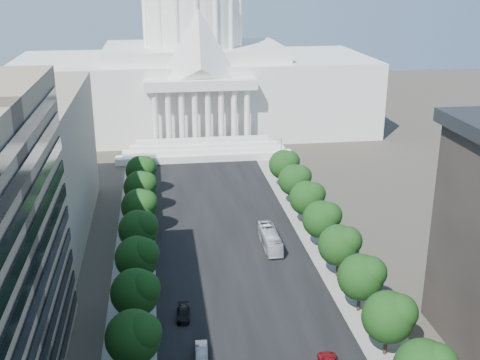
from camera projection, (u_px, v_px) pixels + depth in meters
name	position (u px, v px, depth m)	size (l,w,h in m)	color
road_asphalt	(228.00, 240.00, 124.81)	(30.00, 260.00, 0.01)	black
sidewalk_left	(135.00, 246.00, 122.31)	(8.00, 260.00, 0.02)	gray
sidewalk_right	(317.00, 235.00, 127.31)	(8.00, 260.00, 0.02)	gray
capitol	(194.00, 72.00, 206.93)	(120.00, 56.00, 73.00)	white
tree_l_d	(135.00, 336.00, 80.92)	(7.79, 7.60, 9.97)	#33261C
tree_l_e	(137.00, 291.00, 92.13)	(7.79, 7.60, 9.97)	#33261C
tree_l_f	(139.00, 257.00, 103.35)	(7.79, 7.60, 9.97)	#33261C
tree_l_g	(140.00, 229.00, 114.57)	(7.79, 7.60, 9.97)	#33261C
tree_l_h	(141.00, 206.00, 125.79)	(7.79, 7.60, 9.97)	#33261C
tree_l_i	(142.00, 186.00, 137.01)	(7.79, 7.60, 9.97)	#33261C
tree_l_j	(142.00, 170.00, 148.23)	(7.79, 7.60, 9.97)	#33261C
tree_r_d	(391.00, 316.00, 85.65)	(7.79, 7.60, 9.97)	#33261C
tree_r_e	(363.00, 276.00, 96.87)	(7.79, 7.60, 9.97)	#33261C
tree_r_f	(341.00, 244.00, 108.09)	(7.79, 7.60, 9.97)	#33261C
tree_r_g	(323.00, 218.00, 119.30)	(7.79, 7.60, 9.97)	#33261C
tree_r_h	(308.00, 197.00, 130.52)	(7.79, 7.60, 9.97)	#33261C
tree_r_i	(296.00, 179.00, 141.74)	(7.79, 7.60, 9.97)	#33261C
tree_r_j	(285.00, 164.00, 152.96)	(7.79, 7.60, 9.97)	#33261C
streetlight_c	(372.00, 278.00, 97.46)	(2.61, 0.44, 9.00)	gray
streetlight_d	(329.00, 219.00, 120.83)	(2.61, 0.44, 9.00)	gray
streetlight_e	(300.00, 178.00, 144.21)	(2.61, 0.44, 9.00)	gray
streetlight_f	(279.00, 149.00, 167.58)	(2.61, 0.44, 9.00)	gray
car_silver	(201.00, 352.00, 86.88)	(1.75, 5.01, 1.65)	#9EA1A5
car_dark_b	(183.00, 314.00, 96.73)	(2.11, 5.19, 1.51)	black
city_bus	(270.00, 239.00, 121.38)	(2.96, 12.66, 3.53)	silver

